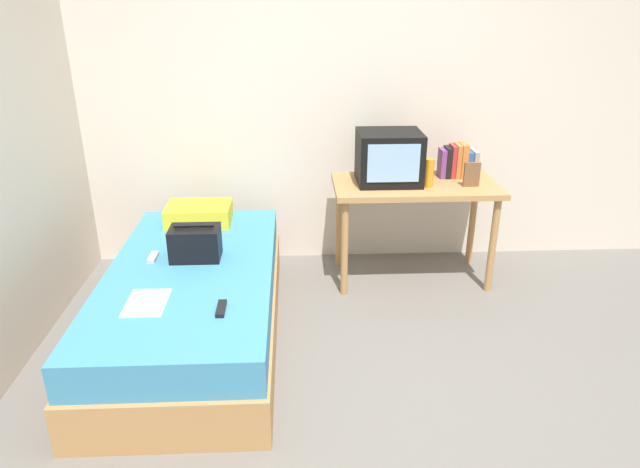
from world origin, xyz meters
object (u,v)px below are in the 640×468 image
object	(u,v)px
magazine	(147,303)
remote_dark	(221,309)
book_row	(458,162)
pillow	(199,214)
desk	(415,196)
handbag	(195,243)
water_bottle	(429,173)
remote_silver	(153,257)
bed	(194,303)
tv	(389,157)
picture_frame	(472,175)

from	to	relation	value
magazine	remote_dark	world-z (taller)	remote_dark
book_row	remote_dark	world-z (taller)	book_row
remote_dark	pillow	bearing A→B (deg)	103.16
desk	handbag	distance (m)	1.59
water_bottle	remote_silver	bearing A→B (deg)	-163.85
book_row	handbag	distance (m)	1.97
bed	book_row	bearing A→B (deg)	26.06
handbag	magazine	bearing A→B (deg)	-107.71
tv	pillow	bearing A→B (deg)	-178.16
tv	magazine	bearing A→B (deg)	-140.48
pillow	remote_dark	world-z (taller)	pillow
desk	water_bottle	bearing A→B (deg)	-53.27
desk	book_row	bearing A→B (deg)	22.82
water_bottle	pillow	distance (m)	1.63
magazine	remote_dark	distance (m)	0.41
book_row	magazine	bearing A→B (deg)	-146.53
book_row	picture_frame	size ratio (longest dim) A/B	1.57
water_bottle	bed	bearing A→B (deg)	-157.03
remote_dark	remote_silver	world-z (taller)	same
tv	book_row	distance (m)	0.54
pillow	magazine	bearing A→B (deg)	-95.36
handbag	tv	bearing A→B (deg)	26.81
pillow	handbag	size ratio (longest dim) A/B	1.49
pillow	remote_dark	xyz separation A→B (m)	(0.29, -1.25, -0.06)
picture_frame	magazine	bearing A→B (deg)	-151.99
water_bottle	magazine	distance (m)	2.06
picture_frame	magazine	size ratio (longest dim) A/B	0.59
tv	picture_frame	world-z (taller)	tv
desk	picture_frame	size ratio (longest dim) A/B	6.78
magazine	water_bottle	bearing A→B (deg)	32.15
remote_dark	remote_silver	bearing A→B (deg)	127.00
pillow	remote_silver	world-z (taller)	pillow
handbag	book_row	bearing A→B (deg)	22.71
magazine	remote_silver	xyz separation A→B (m)	(-0.09, 0.56, 0.01)
desk	remote_silver	xyz separation A→B (m)	(-1.73, -0.61, -0.16)
bed	desk	world-z (taller)	desk
remote_dark	water_bottle	bearing A→B (deg)	41.65
desk	magazine	world-z (taller)	desk
tv	remote_silver	distance (m)	1.72
handbag	remote_dark	bearing A→B (deg)	-70.93
book_row	pillow	world-z (taller)	book_row
water_bottle	picture_frame	distance (m)	0.30
bed	desk	xyz separation A→B (m)	(1.49, 0.75, 0.41)
picture_frame	handbag	size ratio (longest dim) A/B	0.57
book_row	magazine	size ratio (longest dim) A/B	0.92
desk	tv	xyz separation A→B (m)	(-0.19, 0.03, 0.28)
remote_dark	desk	bearing A→B (deg)	45.30
water_bottle	picture_frame	size ratio (longest dim) A/B	1.16
remote_dark	magazine	bearing A→B (deg)	167.08
book_row	water_bottle	bearing A→B (deg)	-138.84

